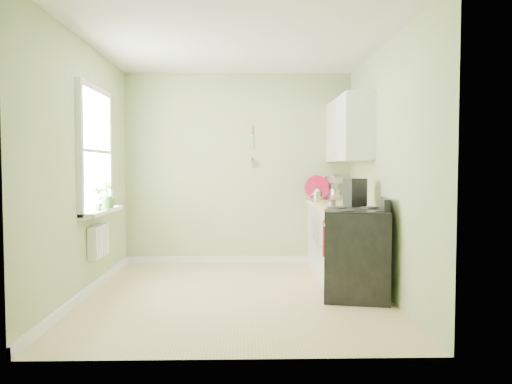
{
  "coord_description": "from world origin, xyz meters",
  "views": [
    {
      "loc": [
        0.08,
        -5.3,
        1.38
      ],
      "look_at": [
        0.22,
        0.55,
        1.08
      ],
      "focal_mm": 35.0,
      "sensor_mm": 36.0,
      "label": 1
    }
  ],
  "objects_px": {
    "kettle": "(317,195)",
    "coffee_maker": "(355,194)",
    "stove": "(357,253)",
    "stand_mixer": "(334,189)"
  },
  "relations": [
    {
      "from": "kettle",
      "to": "stand_mixer",
      "type": "bearing_deg",
      "value": 53.7
    },
    {
      "from": "stove",
      "to": "coffee_maker",
      "type": "height_order",
      "value": "coffee_maker"
    },
    {
      "from": "kettle",
      "to": "coffee_maker",
      "type": "bearing_deg",
      "value": -73.72
    },
    {
      "from": "kettle",
      "to": "coffee_maker",
      "type": "height_order",
      "value": "coffee_maker"
    },
    {
      "from": "stand_mixer",
      "to": "kettle",
      "type": "distance_m",
      "value": 0.52
    },
    {
      "from": "stove",
      "to": "stand_mixer",
      "type": "height_order",
      "value": "stand_mixer"
    },
    {
      "from": "kettle",
      "to": "coffee_maker",
      "type": "distance_m",
      "value": 1.02
    },
    {
      "from": "stove",
      "to": "kettle",
      "type": "height_order",
      "value": "kettle"
    },
    {
      "from": "stand_mixer",
      "to": "coffee_maker",
      "type": "relative_size",
      "value": 1.09
    },
    {
      "from": "kettle",
      "to": "coffee_maker",
      "type": "relative_size",
      "value": 0.53
    }
  ]
}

